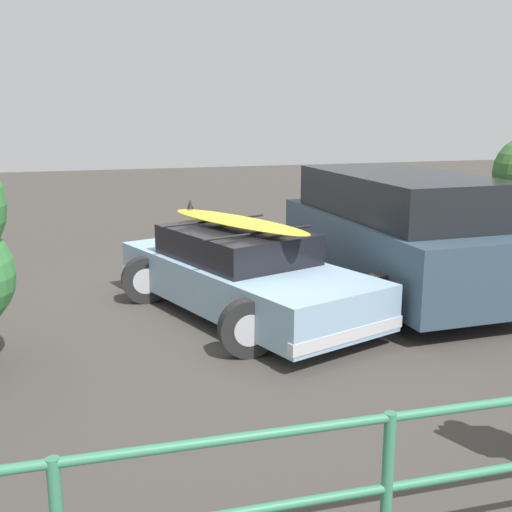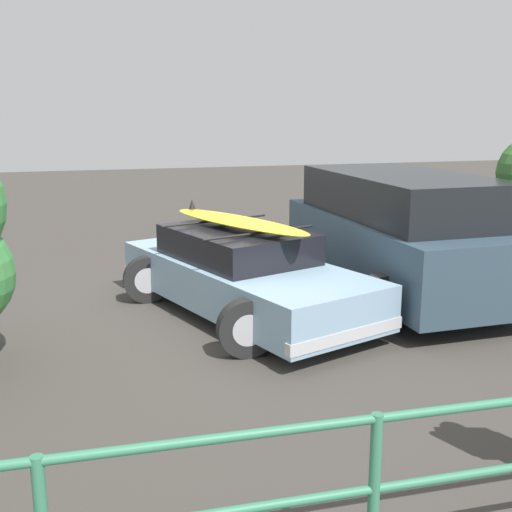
% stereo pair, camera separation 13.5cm
% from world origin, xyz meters
% --- Properties ---
extents(ground_plane, '(44.00, 44.00, 0.02)m').
position_xyz_m(ground_plane, '(0.00, 0.00, -0.01)').
color(ground_plane, '#423D38').
rests_on(ground_plane, ground).
extents(sedan_car, '(3.09, 4.47, 1.44)m').
position_xyz_m(sedan_car, '(-0.05, 0.04, 0.58)').
color(sedan_car, '#8CADC6').
rests_on(sedan_car, ground).
extents(suv_car, '(2.76, 4.58, 1.83)m').
position_xyz_m(suv_car, '(-2.54, -0.21, 0.94)').
color(suv_car, '#334756').
rests_on(suv_car, ground).
extents(railing_fence, '(7.41, 0.24, 1.06)m').
position_xyz_m(railing_fence, '(0.47, 5.15, 0.71)').
color(railing_fence, '#387F5B').
rests_on(railing_fence, ground).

